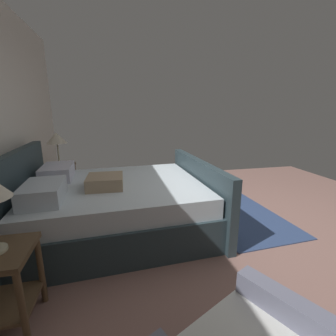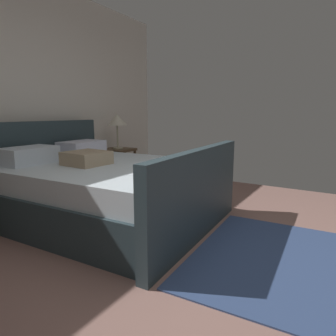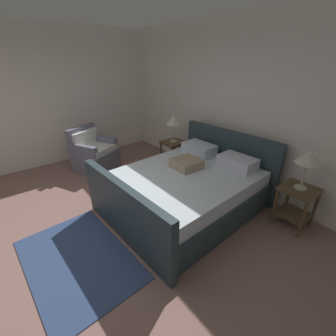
# 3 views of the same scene
# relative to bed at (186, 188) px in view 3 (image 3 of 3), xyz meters

# --- Properties ---
(ground_plane) EXTENTS (5.63, 5.90, 0.02)m
(ground_plane) POSITION_rel_bed_xyz_m (-0.33, -1.71, -0.35)
(ground_plane) COLOR #876259
(wall_back) EXTENTS (5.75, 0.12, 2.81)m
(wall_back) POSITION_rel_bed_xyz_m (-0.33, 1.30, 1.06)
(wall_back) COLOR silver
(wall_back) RESTS_ON ground
(wall_side_left) EXTENTS (0.12, 6.02, 2.81)m
(wall_side_left) POSITION_rel_bed_xyz_m (-3.20, -1.71, 1.06)
(wall_side_left) COLOR silver
(wall_side_left) RESTS_ON ground
(bed) EXTENTS (1.99, 2.34, 1.06)m
(bed) POSITION_rel_bed_xyz_m (0.00, 0.00, 0.00)
(bed) COLOR #2A3A40
(bed) RESTS_ON ground
(nightstand_right) EXTENTS (0.44, 0.44, 0.60)m
(nightstand_right) POSITION_rel_bed_xyz_m (1.26, 0.90, 0.06)
(nightstand_right) COLOR brown
(nightstand_right) RESTS_ON ground
(table_lamp_right) EXTENTS (0.31, 0.31, 0.55)m
(table_lamp_right) POSITION_rel_bed_xyz_m (1.26, 0.90, 0.70)
(table_lamp_right) COLOR #B7B293
(table_lamp_right) RESTS_ON nightstand_right
(nightstand_left) EXTENTS (0.44, 0.44, 0.60)m
(nightstand_left) POSITION_rel_bed_xyz_m (-1.25, 0.77, 0.06)
(nightstand_left) COLOR brown
(nightstand_left) RESTS_ON ground
(table_lamp_left) EXTENTS (0.32, 0.32, 0.56)m
(table_lamp_left) POSITION_rel_bed_xyz_m (-1.25, 0.77, 0.70)
(table_lamp_left) COLOR #B7B293
(table_lamp_left) RESTS_ON nightstand_left
(armchair) EXTENTS (0.97, 0.97, 0.90)m
(armchair) POSITION_rel_bed_xyz_m (-2.27, -0.58, 0.00)
(armchair) COLOR slate
(armchair) RESTS_ON ground
(area_rug) EXTENTS (1.68, 1.14, 0.01)m
(area_rug) POSITION_rel_bed_xyz_m (0.00, -1.74, -0.34)
(area_rug) COLOR navy
(area_rug) RESTS_ON ground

